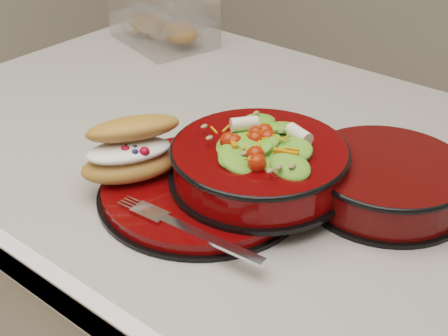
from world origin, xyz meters
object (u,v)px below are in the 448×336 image
Objects in this scene: dinner_plate at (202,189)px; croissant at (132,150)px; pastry_box at (163,21)px; extra_bowl at (386,179)px; salad_bowl at (260,157)px; fork at (191,231)px.

dinner_plate is 1.71× the size of croissant.
croissant is 0.68× the size of pastry_box.
pastry_box is 1.11× the size of extra_bowl.
salad_bowl is 1.28× the size of fork.
salad_bowl is at bearing -25.54° from croissant.
extra_bowl is at bearing -24.74° from croissant.
croissant and pastry_box have the same top height.
pastry_box is at bearing 146.00° from salad_bowl.
fork is (0.06, -0.09, 0.01)m from dinner_plate.
croissant is 0.55m from pastry_box.
fork reaches higher than dinner_plate.
salad_bowl is (0.05, 0.05, 0.05)m from dinner_plate.
dinner_plate is 1.16× the size of pastry_box.
pastry_box reaches higher than extra_bowl.
dinner_plate is at bearing -25.57° from pastry_box.
dinner_plate is 0.58m from pastry_box.
pastry_box reaches higher than dinner_plate.
dinner_plate is 0.10m from croissant.
salad_bowl is 1.10× the size of extra_bowl.
croissant is at bearing 68.09° from fork.
pastry_box is at bearing 42.66° from fork.
fork is at bearing -55.99° from dinner_plate.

